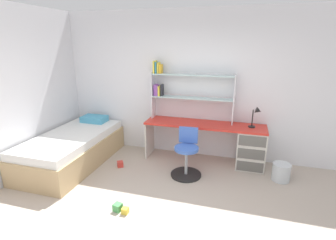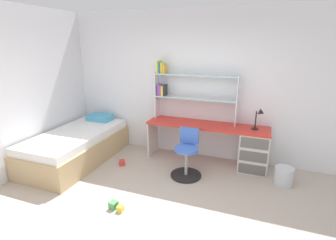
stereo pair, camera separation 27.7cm
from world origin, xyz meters
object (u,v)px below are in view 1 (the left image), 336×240
at_px(desk, 237,143).
at_px(bed_platform, 73,149).
at_px(bookshelf_hutch, 182,88).
at_px(swivel_chair, 187,157).
at_px(toy_block_red_1, 120,164).
at_px(toy_block_yellow_2, 125,211).
at_px(toy_block_green_0, 118,207).
at_px(desk_lamp, 257,114).
at_px(waste_bin, 281,172).

bearing_deg(desk, bed_platform, -165.17).
distance_m(bookshelf_hutch, swivel_chair, 1.31).
xyz_separation_m(bed_platform, toy_block_red_1, (0.90, 0.10, -0.24)).
bearing_deg(swivel_chair, toy_block_yellow_2, -113.92).
relative_size(bed_platform, toy_block_green_0, 20.33).
relative_size(bookshelf_hutch, bed_platform, 0.74).
bearing_deg(bookshelf_hutch, swivel_chair, -70.09).
bearing_deg(swivel_chair, bookshelf_hutch, 109.91).
height_order(toy_block_red_1, toy_block_yellow_2, toy_block_red_1).
bearing_deg(bed_platform, toy_block_red_1, 6.23).
relative_size(desk_lamp, waste_bin, 1.32).
xyz_separation_m(toy_block_red_1, toy_block_yellow_2, (0.66, -1.18, -0.01)).
relative_size(waste_bin, toy_block_green_0, 2.84).
bearing_deg(waste_bin, toy_block_green_0, -146.19).
height_order(desk, toy_block_red_1, desk).
relative_size(desk_lamp, toy_block_red_1, 3.76).
relative_size(desk, toy_block_green_0, 21.31).
bearing_deg(toy_block_green_0, desk_lamp, 46.17).
bearing_deg(swivel_chair, bed_platform, -175.69).
bearing_deg(swivel_chair, waste_bin, 9.37).
distance_m(toy_block_red_1, toy_block_yellow_2, 1.36).
distance_m(bed_platform, waste_bin, 3.66).
bearing_deg(desk_lamp, toy_block_red_1, -163.85).
xyz_separation_m(desk, toy_block_yellow_2, (-1.34, -1.85, -0.39)).
xyz_separation_m(bed_platform, toy_block_green_0, (1.44, -1.06, -0.24)).
height_order(bed_platform, waste_bin, bed_platform).
bearing_deg(toy_block_red_1, toy_block_yellow_2, -60.79).
distance_m(waste_bin, toy_block_yellow_2, 2.56).
height_order(desk, bed_platform, desk).
xyz_separation_m(bookshelf_hutch, toy_block_red_1, (-0.94, -0.81, -1.31)).
distance_m(desk_lamp, swivel_chair, 1.41).
xyz_separation_m(swivel_chair, toy_block_green_0, (-0.67, -1.22, -0.27)).
relative_size(swivel_chair, toy_block_yellow_2, 9.95).
bearing_deg(desk, toy_block_red_1, -161.50).
bearing_deg(desk, bookshelf_hutch, 172.31).
height_order(waste_bin, toy_block_green_0, waste_bin).
distance_m(desk_lamp, toy_block_red_1, 2.57).
bearing_deg(desk_lamp, bookshelf_hutch, 173.71).
height_order(desk, toy_block_green_0, desk).
relative_size(desk, swivel_chair, 2.71).
height_order(bookshelf_hutch, toy_block_yellow_2, bookshelf_hutch).
xyz_separation_m(toy_block_green_0, toy_block_yellow_2, (0.12, -0.02, -0.01)).
distance_m(desk, toy_block_green_0, 2.37).
relative_size(desk_lamp, bed_platform, 0.18).
bearing_deg(bed_platform, waste_bin, 6.45).
xyz_separation_m(swivel_chair, bed_platform, (-2.11, -0.16, -0.03)).
bearing_deg(bed_platform, desk, 14.83).
bearing_deg(waste_bin, toy_block_red_1, -173.48).
bearing_deg(toy_block_yellow_2, swivel_chair, 66.08).
distance_m(desk, swivel_chair, 1.00).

